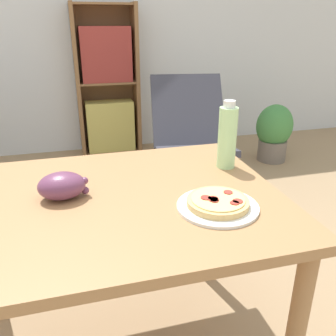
{
  "coord_description": "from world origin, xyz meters",
  "views": [
    {
      "loc": [
        -0.13,
        -1.17,
        1.3
      ],
      "look_at": [
        0.18,
        -0.03,
        0.81
      ],
      "focal_mm": 38.0,
      "sensor_mm": 36.0,
      "label": 1
    }
  ],
  "objects": [
    {
      "name": "lounge_chair_far",
      "position": [
        0.77,
        1.43,
        0.29
      ],
      "size": [
        0.7,
        0.85,
        0.88
      ],
      "rotation": [
        0.0,
        0.0,
        -0.16
      ],
      "color": "slate",
      "rests_on": "ground_plane"
    },
    {
      "name": "bookshelf",
      "position": [
        0.23,
        2.45,
        0.67
      ],
      "size": [
        0.61,
        0.29,
        1.46
      ],
      "color": "brown",
      "rests_on": "ground_plane"
    },
    {
      "name": "potted_plant_floor",
      "position": [
        1.74,
        1.78,
        0.29
      ],
      "size": [
        0.36,
        0.31,
        0.56
      ],
      "color": "#70665B",
      "rests_on": "ground_plane"
    },
    {
      "name": "grape_bunch",
      "position": [
        -0.2,
        -0.05,
        0.79
      ],
      "size": [
        0.17,
        0.12,
        0.09
      ],
      "color": "#6B3856",
      "rests_on": "dining_table"
    },
    {
      "name": "drink_bottle",
      "position": [
        0.45,
        0.06,
        0.87
      ],
      "size": [
        0.07,
        0.07,
        0.27
      ],
      "color": "#B7EAA3",
      "rests_on": "dining_table"
    },
    {
      "name": "wall_back",
      "position": [
        0.0,
        2.62,
        1.3
      ],
      "size": [
        8.0,
        0.05,
        2.6
      ],
      "color": "silver",
      "rests_on": "ground_plane"
    },
    {
      "name": "dining_table",
      "position": [
        -0.04,
        -0.09,
        0.65
      ],
      "size": [
        1.16,
        0.88,
        0.75
      ],
      "color": "#A37549",
      "rests_on": "ground_plane"
    },
    {
      "name": "pizza_on_plate",
      "position": [
        0.28,
        -0.25,
        0.76
      ],
      "size": [
        0.26,
        0.26,
        0.04
      ],
      "color": "white",
      "rests_on": "dining_table"
    }
  ]
}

